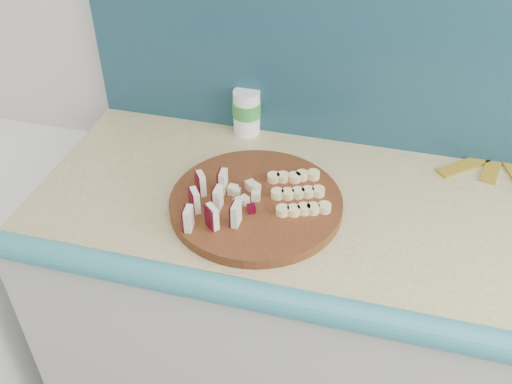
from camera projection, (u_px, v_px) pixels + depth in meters
name	position (u px, v px, depth m)	size (l,w,h in m)	color
kitchen_counter	(471.00, 365.00, 1.50)	(2.20, 0.63, 0.91)	beige
cutting_board	(256.00, 203.00, 1.29)	(0.39, 0.39, 0.02)	#4A200F
apple_wedges	(210.00, 202.00, 1.23)	(0.14, 0.18, 0.05)	beige
apple_chunks	(245.00, 197.00, 1.27)	(0.05, 0.06, 0.02)	beige
banana_slices	(298.00, 192.00, 1.29)	(0.16, 0.17, 0.02)	#F9DE98
canister	(247.00, 111.00, 1.51)	(0.08, 0.08, 0.12)	white
banana_peel	(492.00, 168.00, 1.41)	(0.24, 0.21, 0.01)	gold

